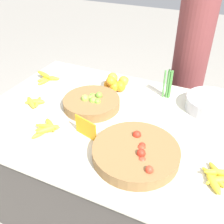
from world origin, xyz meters
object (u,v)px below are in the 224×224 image
Objects in this scene: lime_bowl at (92,103)px; price_sign at (86,128)px; vendor_person at (189,67)px; metal_bowl at (211,104)px; tomato_basket at (136,152)px.

price_sign reaches higher than lime_bowl.
price_sign is at bearing -106.37° from vendor_person.
metal_bowl is 2.07× the size of price_sign.
lime_bowl is 0.24× the size of vendor_person.
price_sign is (0.12, -0.28, 0.03)m from lime_bowl.
lime_bowl is at bearing -157.19° from metal_bowl.
vendor_person is (0.03, 1.22, -0.03)m from tomato_basket.
tomato_basket is 0.29× the size of vendor_person.
lime_bowl is 0.78m from metal_bowl.
vendor_person reaches higher than metal_bowl.
tomato_basket is (0.43, -0.32, -0.00)m from lime_bowl.
lime_bowl is 1.17× the size of metal_bowl.
metal_bowl is (0.28, 0.62, 0.01)m from tomato_basket.
vendor_person is at bearing 112.93° from metal_bowl.
metal_bowl is at bearing -67.07° from vendor_person.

